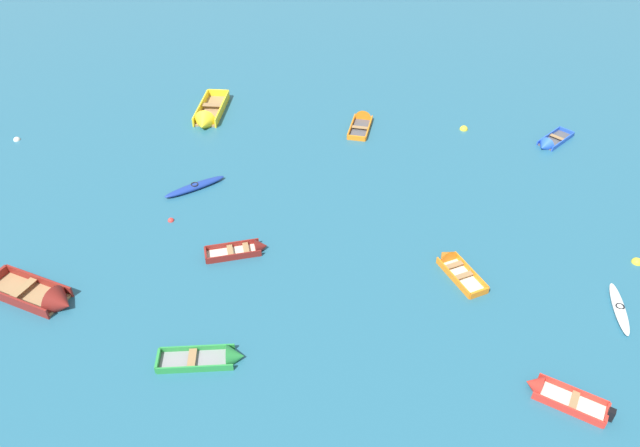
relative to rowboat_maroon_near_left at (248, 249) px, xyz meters
The scene contains 14 objects.
rowboat_maroon_near_left is the anchor object (origin of this frame).
kayak_white_back_row_center 15.30m from the rowboat_maroon_near_left, 25.65° to the right, with size 1.49×2.80×0.27m.
rowboat_orange_outer_right 13.04m from the rowboat_maroon_near_left, 51.79° to the left, with size 2.20×3.18×0.99m.
rowboat_red_near_right 13.30m from the rowboat_maroon_near_left, 46.31° to the right, with size 2.54×2.44×0.85m.
rowboat_yellow_cluster_inner 12.47m from the rowboat_maroon_near_left, 94.35° to the left, with size 2.59×4.71×1.28m.
rowboat_blue_outer_left 18.35m from the rowboat_maroon_near_left, 17.12° to the left, with size 2.89×2.24×0.87m.
kayak_deep_blue_midfield_right 5.74m from the rowboat_maroon_near_left, 110.91° to the left, with size 3.20×1.69×0.31m.
rowboat_green_back_row_right 5.96m from the rowboat_maroon_near_left, 106.76° to the right, with size 3.22×1.39×0.88m.
rowboat_maroon_near_camera 8.32m from the rowboat_maroon_near_left, behind, with size 3.96×3.36×1.26m.
rowboat_orange_far_right 8.85m from the rowboat_maroon_near_left, 18.67° to the right, with size 1.45×2.89×0.87m.
mooring_buoy_far_field 4.44m from the rowboat_maroon_near_left, 137.96° to the left, with size 0.29×0.29×0.29m, color red.
mooring_buoy_near_foreground 15.88m from the rowboat_maroon_near_left, 30.79° to the left, with size 0.47×0.47×0.47m, color yellow.
mooring_buoy_central 16.82m from the rowboat_maroon_near_left, 14.78° to the right, with size 0.44×0.44×0.44m, color yellow.
mooring_buoy_between_boats_right 17.10m from the rowboat_maroon_near_left, 133.36° to the left, with size 0.37×0.37×0.37m, color silver.
Camera 1 is at (-4.52, -1.72, 16.95)m, focal length 32.76 mm.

